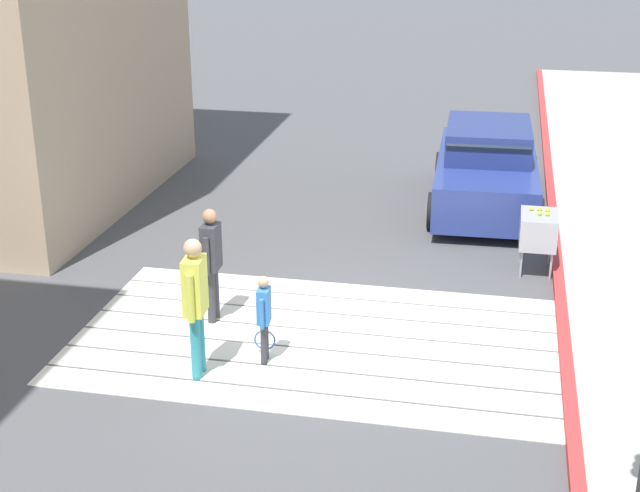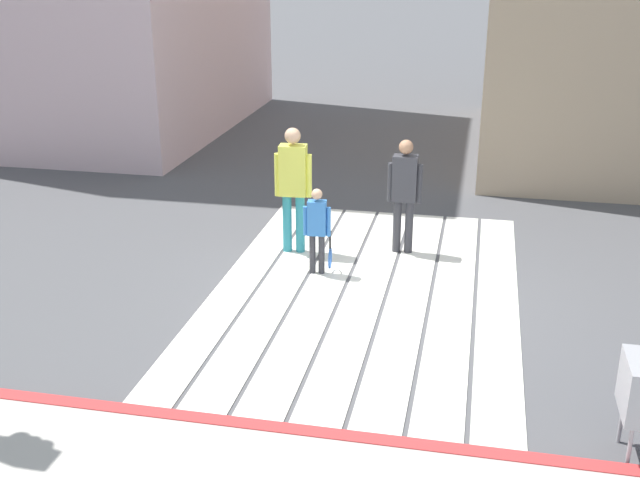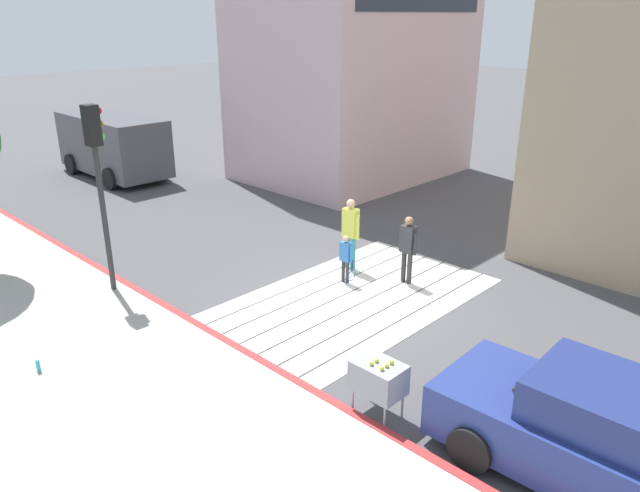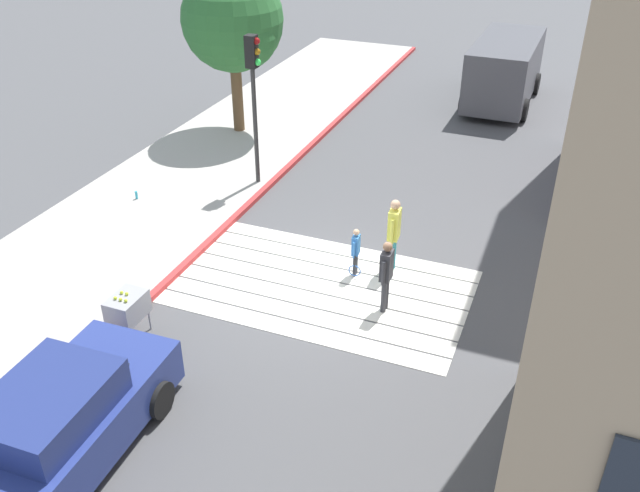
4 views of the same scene
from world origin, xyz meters
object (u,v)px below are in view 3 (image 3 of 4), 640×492
at_px(car_parked_near_curb, 599,437).
at_px(pedestrian_adult_trailing, 408,245).
at_px(water_bottle, 38,366).
at_px(pedestrian_adult_lead, 350,229).
at_px(traffic_light_corner, 98,163).
at_px(van_down_street, 113,144).
at_px(tennis_ball_cart, 378,378).
at_px(pedestrian_child_with_racket, 346,257).

bearing_deg(car_parked_near_curb, pedestrian_adult_trailing, 58.40).
height_order(water_bottle, pedestrian_adult_trailing, pedestrian_adult_trailing).
xyz_separation_m(pedestrian_adult_lead, pedestrian_adult_trailing, (0.29, -1.52, -0.09)).
xyz_separation_m(traffic_light_corner, water_bottle, (-2.61, -2.20, -2.81)).
bearing_deg(traffic_light_corner, car_parked_near_curb, -81.14).
relative_size(van_down_street, water_bottle, 23.76).
relative_size(car_parked_near_curb, traffic_light_corner, 1.03).
distance_m(tennis_ball_cart, pedestrian_adult_lead, 5.92).
bearing_deg(water_bottle, tennis_ball_cart, -56.24).
relative_size(traffic_light_corner, pedestrian_child_with_racket, 3.58).
relative_size(pedestrian_adult_lead, pedestrian_child_with_racket, 1.52).
distance_m(traffic_light_corner, tennis_ball_cart, 7.53).
xyz_separation_m(car_parked_near_curb, pedestrian_adult_lead, (3.23, 7.24, 0.32)).
bearing_deg(tennis_ball_cart, pedestrian_child_with_racket, 47.51).
distance_m(van_down_street, traffic_light_corner, 11.21).
xyz_separation_m(traffic_light_corner, tennis_ball_cart, (0.68, -7.12, -2.34)).
bearing_deg(van_down_street, pedestrian_child_with_racket, -95.26).
bearing_deg(water_bottle, pedestrian_adult_trailing, -16.03).
relative_size(traffic_light_corner, tennis_ball_cart, 4.17).
bearing_deg(van_down_street, pedestrian_adult_lead, -92.25).
xyz_separation_m(van_down_street, water_bottle, (-7.91, -11.93, -1.05)).
bearing_deg(traffic_light_corner, pedestrian_child_with_racket, -39.69).
height_order(tennis_ball_cart, water_bottle, tennis_ball_cart).
bearing_deg(van_down_street, tennis_ball_cart, -105.34).
distance_m(car_parked_near_curb, van_down_street, 20.21).
relative_size(van_down_street, tennis_ball_cart, 5.14).
relative_size(traffic_light_corner, water_bottle, 19.27).
distance_m(tennis_ball_cart, pedestrian_adult_trailing, 5.19).
relative_size(tennis_ball_cart, pedestrian_adult_trailing, 0.62).
bearing_deg(pedestrian_adult_lead, car_parked_near_curb, -114.02).
xyz_separation_m(van_down_street, pedestrian_adult_lead, (-0.49, -12.62, -0.23)).
height_order(van_down_street, pedestrian_child_with_racket, van_down_street).
bearing_deg(water_bottle, pedestrian_child_with_racket, -10.10).
height_order(traffic_light_corner, pedestrian_adult_trailing, traffic_light_corner).
distance_m(water_bottle, pedestrian_adult_trailing, 8.05).
bearing_deg(pedestrian_adult_trailing, tennis_ball_cart, -148.52).
bearing_deg(pedestrian_adult_trailing, water_bottle, 163.97).
distance_m(traffic_light_corner, pedestrian_child_with_racket, 5.83).
bearing_deg(pedestrian_adult_lead, pedestrian_adult_trailing, -79.12).
bearing_deg(tennis_ball_cart, water_bottle, 123.76).
bearing_deg(van_down_street, traffic_light_corner, -118.60).
relative_size(car_parked_near_curb, pedestrian_adult_lead, 2.41).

